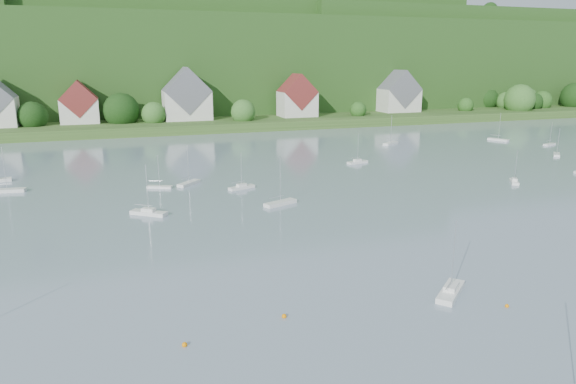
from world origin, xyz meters
The scene contains 11 objects.
far_shore_strip centered at (0.00, 200.00, 1.50)m, with size 600.00×60.00×3.00m, color #304E1D.
forested_ridge centered at (0.39, 268.57, 22.89)m, with size 620.00×181.22×69.89m.
village_building_1 centered at (-30.00, 189.00, 8.75)m, with size 12.00×9.36×14.00m.
village_building_2 centered at (5.00, 188.00, 10.27)m, with size 16.00×11.44×18.00m.
village_building_3 centered at (45.00, 186.00, 9.43)m, with size 13.00×10.40×15.50m.
village_building_4 centered at (90.00, 190.00, 9.59)m, with size 15.00×10.40×16.50m.
near_sailboat_3 centered at (10.62, 44.22, 0.43)m, with size 5.45×5.08×7.87m.
mooring_buoy_2 centered at (14.11, 40.08, 0.00)m, with size 0.38×0.38×0.38m, color orange.
mooring_buoy_3 centered at (-7.01, 45.04, 0.00)m, with size 0.45×0.45×0.45m, color orange.
mooring_buoy_5 centered at (-16.48, 42.98, 0.00)m, with size 0.46×0.46×0.46m, color orange.
far_sailboat_cluster centered at (-0.34, 110.06, 0.37)m, with size 189.90×63.32×8.71m.
Camera 1 is at (-20.93, 3.13, 23.22)m, focal length 32.57 mm.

